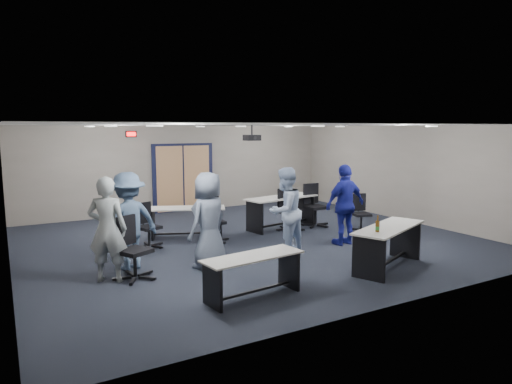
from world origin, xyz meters
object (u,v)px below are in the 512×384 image
table_front_left (253,269)px  person_plaid (209,220)px  chair_back_d (316,205)px  table_front_right (388,239)px  table_back_left (187,217)px  chair_back_b (214,220)px  person_back (128,221)px  chair_back_a (149,226)px  person_gray (107,229)px  person_lightblue (285,211)px  person_navy (345,205)px  chair_loose_right (361,213)px  chair_loose_left (134,249)px  chair_back_c (290,210)px  table_back_right (281,207)px

table_front_left → person_plaid: (0.02, 1.75, 0.45)m
table_front_left → chair_back_d: bearing=36.1°
table_front_left → table_front_right: (2.95, 0.06, 0.09)m
table_front_right → table_back_left: bearing=98.0°
chair_back_b → person_back: size_ratio=0.57×
chair_back_a → person_gray: person_gray is taller
chair_back_d → person_lightblue: bearing=-138.6°
table_back_left → chair_back_d: bearing=14.4°
table_front_left → person_navy: person_navy is taller
chair_back_a → chair_loose_right: 5.34m
table_back_left → person_navy: (2.90, -2.36, 0.41)m
chair_loose_left → table_back_left: bearing=25.0°
chair_loose_left → person_lightblue: person_lightblue is taller
person_back → person_gray: bearing=33.7°
chair_back_c → chair_back_d: bearing=-21.7°
chair_loose_left → person_navy: (4.80, 0.09, 0.36)m
table_front_left → chair_back_d: (3.98, 3.70, 0.11)m
chair_back_c → chair_back_d: size_ratio=0.96×
table_front_right → person_back: size_ratio=1.13×
table_back_left → person_plaid: bearing=-78.8°
table_back_right → person_navy: 2.19m
table_back_left → chair_back_c: bearing=10.0°
table_back_left → person_plaid: 2.54m
table_front_right → table_back_right: table_front_right is taller
person_gray → person_back: 0.73m
chair_back_c → person_lightblue: size_ratio=0.60×
person_lightblue → chair_back_d: bearing=-159.7°
table_front_right → person_back: person_back is taller
table_front_right → table_back_right: (0.12, 3.93, 0.02)m
table_front_left → chair_loose_left: size_ratio=1.54×
chair_back_a → table_front_left: bearing=-100.5°
table_back_right → person_navy: person_navy is taller
table_back_right → chair_back_a: (-3.63, -0.25, -0.08)m
chair_loose_right → table_back_left: bearing=177.2°
table_back_left → person_back: size_ratio=1.04×
person_navy → table_back_right: bearing=-83.8°
chair_back_b → chair_loose_right: 3.86m
table_back_left → table_front_right: bearing=-36.9°
table_front_left → chair_back_c: 4.78m
person_back → chair_loose_right: bearing=168.5°
table_front_right → chair_back_c: size_ratio=1.89×
chair_back_d → person_plaid: size_ratio=0.63×
table_back_right → person_gray: 5.32m
person_gray → person_plaid: person_gray is taller
person_back → chair_back_b: bearing=-168.4°
chair_back_a → person_lightblue: size_ratio=0.54×
chair_back_d → chair_loose_right: chair_back_d is taller
chair_back_a → person_navy: 4.42m
person_navy → person_back: bearing=-9.8°
chair_back_d → chair_back_c: bearing=-173.5°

